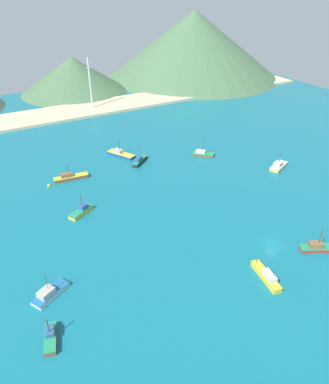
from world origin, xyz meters
The scene contains 16 objects.
ground centered at (0.00, 30.00, -0.25)m, with size 260.00×280.00×0.50m.
fishing_boat_0 centered at (31.37, 29.42, 0.89)m, with size 8.98×6.10×5.66m.
fishing_boat_1 centered at (-35.82, 36.28, 0.82)m, with size 7.87×6.01×6.49m.
fishing_boat_2 centered at (14.88, 50.69, 0.76)m, with size 7.64×7.35×6.23m.
fishing_boat_3 centered at (-32.44, 56.86, 0.87)m, with size 11.11×3.49×5.75m.
fishing_boat_4 centered at (-51.50, 10.36, 0.78)m, with size 8.59×6.60×6.31m.
fishing_boat_5 centered at (-9.71, -8.25, 0.90)m, with size 3.84×9.77×2.57m.
fishing_boat_6 centered at (-10.94, 65.53, 0.74)m, with size 7.70×11.09×6.38m.
fishing_boat_7 centered at (8.03, -7.09, 0.79)m, with size 9.42×6.54×6.32m.
fishing_boat_8 centered at (-7.79, 56.42, 0.95)m, with size 7.81×6.78×6.84m.
fishing_boat_9 centered at (-54.16, -0.43, 0.81)m, with size 3.94×7.04×5.41m.
buoy_0 centered at (-39.59, 55.87, 0.19)m, with size 1.09×1.09×1.09m.
beach_strip centered at (0.00, 121.12, 0.60)m, with size 247.00×22.31×1.20m, color beige.
hill_central centered at (1.66, 155.85, 9.43)m, with size 58.54×58.54×18.86m.
hill_east centered at (79.59, 154.06, 19.51)m, with size 107.70×107.70×39.03m.
radio_tower centered at (-1.11, 120.61, 12.42)m, with size 2.44×1.95×24.36m.
Camera 1 is at (-58.18, -48.34, 56.74)m, focal length 34.48 mm.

